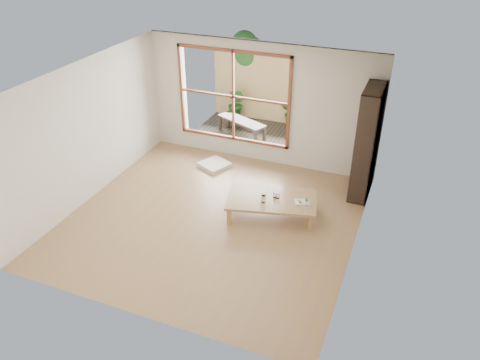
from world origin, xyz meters
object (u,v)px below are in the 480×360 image
(food_tray, at_px, (303,201))
(garden_bench, at_px, (242,122))
(low_table, at_px, (272,200))
(bookshelf, at_px, (367,143))

(food_tray, distance_m, garden_bench, 3.62)
(low_table, xyz_separation_m, garden_bench, (-1.73, 2.88, 0.07))
(low_table, bearing_deg, garden_bench, 106.89)
(low_table, bearing_deg, bookshelf, 31.25)
(low_table, distance_m, food_tray, 0.57)
(bookshelf, relative_size, garden_bench, 1.59)
(bookshelf, distance_m, food_tray, 1.70)
(food_tray, bearing_deg, low_table, 165.68)
(food_tray, relative_size, garden_bench, 0.23)
(low_table, relative_size, food_tray, 5.57)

